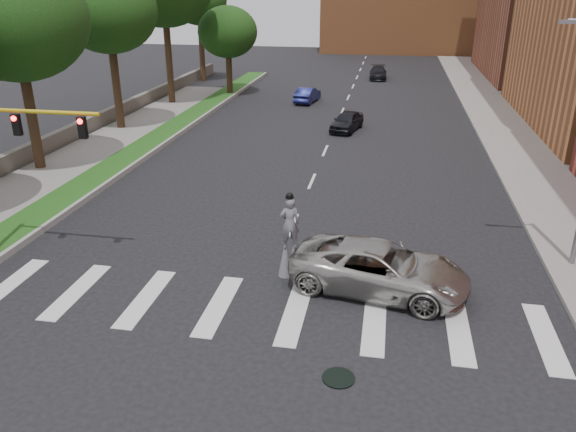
{
  "coord_description": "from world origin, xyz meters",
  "views": [
    {
      "loc": [
        3.86,
        -14.38,
        9.96
      ],
      "look_at": [
        0.33,
        5.0,
        1.7
      ],
      "focal_mm": 35.0,
      "sensor_mm": 36.0,
      "label": 1
    }
  ],
  "objects": [
    {
      "name": "manhole",
      "position": [
        3.0,
        -2.0,
        0.02
      ],
      "size": [
        0.9,
        0.9,
        0.04
      ],
      "primitive_type": "cylinder",
      "color": "black",
      "rests_on": "ground"
    },
    {
      "name": "tree_6",
      "position": [
        -11.13,
        37.2,
        5.67
      ],
      "size": [
        5.41,
        5.41,
        8.0
      ],
      "color": "#332114",
      "rests_on": "ground"
    },
    {
      "name": "stilt_performer",
      "position": [
        0.66,
        3.5,
        1.34
      ],
      "size": [
        0.82,
        0.67,
        3.23
      ],
      "rotation": [
        0.0,
        0.0,
        3.47
      ],
      "color": "#332114",
      "rests_on": "ground"
    },
    {
      "name": "car_far",
      "position": [
        2.33,
        49.21,
        0.65
      ],
      "size": [
        1.98,
        4.56,
        1.31
      ],
      "primitive_type": "imported",
      "rotation": [
        0.0,
        0.0,
        0.03
      ],
      "color": "black",
      "rests_on": "ground"
    },
    {
      "name": "car_near",
      "position": [
        0.9,
        25.48,
        0.69
      ],
      "size": [
        2.48,
        4.29,
        1.37
      ],
      "primitive_type": "imported",
      "rotation": [
        0.0,
        0.0,
        -0.23
      ],
      "color": "black",
      "rests_on": "ground"
    },
    {
      "name": "tree_3",
      "position": [
        -15.23,
        22.83,
        8.1
      ],
      "size": [
        6.64,
        6.64,
        10.97
      ],
      "color": "#332114",
      "rests_on": "ground"
    },
    {
      "name": "suv_crossing",
      "position": [
        3.91,
        3.0,
        0.85
      ],
      "size": [
        6.51,
        3.9,
        1.69
      ],
      "primitive_type": "imported",
      "rotation": [
        0.0,
        0.0,
        1.38
      ],
      "color": "#A6A49D",
      "rests_on": "ground"
    },
    {
      "name": "traffic_signal",
      "position": [
        -9.78,
        3.0,
        4.15
      ],
      "size": [
        5.3,
        0.23,
        6.2
      ],
      "color": "black",
      "rests_on": "ground"
    },
    {
      "name": "tree_5",
      "position": [
        -16.16,
        44.5,
        8.05
      ],
      "size": [
        5.71,
        5.71,
        10.53
      ],
      "color": "#332114",
      "rests_on": "ground"
    },
    {
      "name": "sidewalk_right",
      "position": [
        12.5,
        25.0,
        0.09
      ],
      "size": [
        5.0,
        90.0,
        0.18
      ],
      "primitive_type": "cube",
      "color": "gray",
      "rests_on": "ground"
    },
    {
      "name": "sidewalk_left",
      "position": [
        -14.5,
        10.0,
        0.09
      ],
      "size": [
        4.0,
        60.0,
        0.18
      ],
      "primitive_type": "cube",
      "color": "gray",
      "rests_on": "ground"
    },
    {
      "name": "median_curb",
      "position": [
        -10.45,
        20.0,
        0.14
      ],
      "size": [
        0.2,
        60.0,
        0.28
      ],
      "primitive_type": "cube",
      "color": "gray",
      "rests_on": "ground"
    },
    {
      "name": "car_mid",
      "position": [
        -3.39,
        35.04,
        0.66
      ],
      "size": [
        1.97,
        4.18,
        1.32
      ],
      "primitive_type": "imported",
      "rotation": [
        0.0,
        0.0,
        2.99
      ],
      "color": "navy",
      "rests_on": "ground"
    },
    {
      "name": "grass_median",
      "position": [
        -11.5,
        20.0,
        0.12
      ],
      "size": [
        2.0,
        60.0,
        0.25
      ],
      "primitive_type": "cube",
      "color": "#1C4B15",
      "rests_on": "ground"
    },
    {
      "name": "ground_plane",
      "position": [
        0.0,
        0.0,
        0.0
      ],
      "size": [
        160.0,
        160.0,
        0.0
      ],
      "primitive_type": "plane",
      "color": "black",
      "rests_on": "ground"
    },
    {
      "name": "stone_wall",
      "position": [
        -17.0,
        22.0,
        0.55
      ],
      "size": [
        0.5,
        56.0,
        1.1
      ],
      "primitive_type": "cube",
      "color": "#5D5850",
      "rests_on": "ground"
    },
    {
      "name": "tree_2",
      "position": [
        -15.51,
        13.17,
        8.15
      ],
      "size": [
        7.52,
        7.52,
        11.37
      ],
      "color": "#332114",
      "rests_on": "ground"
    }
  ]
}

